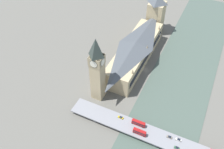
% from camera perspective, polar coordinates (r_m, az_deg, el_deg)
% --- Properties ---
extents(ground_plane, '(600.00, 600.00, 0.00)m').
position_cam_1_polar(ground_plane, '(258.03, 7.79, 1.01)').
color(ground_plane, '#605E56').
extents(river_water, '(59.76, 360.00, 0.30)m').
position_cam_1_polar(river_water, '(253.67, 15.40, -1.39)').
color(river_water, '#47564C').
rests_on(river_water, ground_plane).
extents(parliament_hall, '(26.26, 100.65, 25.43)m').
position_cam_1_polar(parliament_hall, '(258.97, 5.35, 5.19)').
color(parliament_hall, tan).
rests_on(parliament_hall, ground_plane).
extents(clock_tower, '(11.32, 11.32, 64.85)m').
position_cam_1_polar(clock_tower, '(207.42, -3.41, 1.38)').
color(clock_tower, tan).
rests_on(clock_tower, ground_plane).
extents(victoria_tower, '(17.88, 17.88, 49.05)m').
position_cam_1_polar(victoria_tower, '(303.38, 10.01, 13.44)').
color(victoria_tower, tan).
rests_on(victoria_tower, ground_plane).
extents(road_bridge, '(151.52, 15.57, 4.41)m').
position_cam_1_polar(road_bridge, '(205.00, 10.49, -13.96)').
color(road_bridge, slate).
rests_on(road_bridge, ground_plane).
extents(double_decker_bus_mid, '(10.64, 2.62, 4.78)m').
position_cam_1_polar(double_decker_bus_mid, '(201.40, 6.31, -12.93)').
color(double_decker_bus_mid, red).
rests_on(double_decker_bus_mid, road_bridge).
extents(double_decker_bus_rear, '(11.28, 2.59, 4.68)m').
position_cam_1_polar(double_decker_bus_rear, '(206.02, 6.07, -10.98)').
color(double_decker_bus_rear, red).
rests_on(double_decker_bus_rear, road_bridge).
extents(car_northbound_lead, '(4.07, 1.92, 1.35)m').
position_cam_1_polar(car_northbound_lead, '(201.52, 14.60, -15.91)').
color(car_northbound_lead, '#2D5638').
rests_on(car_northbound_lead, road_bridge).
extents(car_northbound_mid, '(4.33, 1.76, 1.40)m').
position_cam_1_polar(car_northbound_mid, '(205.11, 13.01, -13.75)').
color(car_northbound_mid, slate).
rests_on(car_northbound_mid, road_bridge).
extents(car_southbound_lead, '(4.74, 1.76, 1.44)m').
position_cam_1_polar(car_southbound_lead, '(210.48, 2.01, -9.78)').
color(car_southbound_lead, gold).
rests_on(car_southbound_lead, road_bridge).
extents(car_southbound_tail, '(4.60, 1.90, 1.51)m').
position_cam_1_polar(car_southbound_tail, '(205.43, 14.97, -14.19)').
color(car_southbound_tail, silver).
rests_on(car_southbound_tail, road_bridge).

